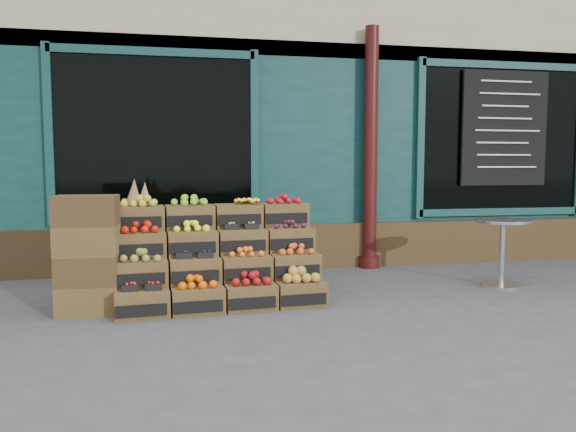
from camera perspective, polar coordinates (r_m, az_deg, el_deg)
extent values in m
plane|color=#414144|center=(5.47, 3.56, -9.53)|extent=(60.00, 60.00, 0.00)
cube|color=#103836|center=(10.45, -3.90, 10.77)|extent=(12.00, 6.00, 4.80)
cube|color=#103836|center=(7.49, -0.86, 6.06)|extent=(12.00, 0.12, 3.00)
cube|color=#42301A|center=(7.50, -0.75, -3.14)|extent=(12.00, 0.18, 0.60)
cube|color=black|center=(7.30, -13.32, 7.90)|extent=(2.40, 0.06, 2.00)
cube|color=black|center=(8.62, 20.82, 7.28)|extent=(2.40, 0.06, 2.00)
cylinder|color=#380D0D|center=(7.61, 8.40, 6.75)|extent=(0.18, 0.18, 3.20)
cube|color=black|center=(8.56, 21.15, 8.29)|extent=(1.30, 0.04, 1.60)
cube|color=brown|center=(5.39, -14.58, -8.58)|extent=(0.51, 0.37, 0.24)
cube|color=black|center=(5.22, -14.53, -9.31)|extent=(0.45, 0.05, 0.11)
cube|color=red|center=(5.36, -14.61, -7.14)|extent=(0.41, 0.28, 0.03)
cube|color=brown|center=(5.42, -9.17, -8.40)|extent=(0.51, 0.37, 0.24)
cube|color=black|center=(5.26, -8.94, -9.11)|extent=(0.45, 0.05, 0.11)
cube|color=#F15800|center=(5.39, -9.19, -6.69)|extent=(0.41, 0.28, 0.09)
cube|color=brown|center=(5.50, -3.87, -8.15)|extent=(0.51, 0.37, 0.24)
cube|color=black|center=(5.34, -3.47, -8.84)|extent=(0.45, 0.05, 0.11)
cube|color=maroon|center=(5.46, -3.88, -6.43)|extent=(0.41, 0.28, 0.09)
cube|color=brown|center=(5.62, 1.24, -7.84)|extent=(0.51, 0.37, 0.24)
cube|color=black|center=(5.46, 1.79, -8.50)|extent=(0.45, 0.05, 0.11)
cube|color=#B7862F|center=(5.58, 1.24, -6.05)|extent=(0.41, 0.28, 0.11)
cube|color=brown|center=(5.54, -14.68, -5.63)|extent=(0.51, 0.37, 0.24)
cube|color=black|center=(5.37, -14.64, -6.24)|extent=(0.45, 0.05, 0.11)
cube|color=olive|center=(5.51, -14.72, -3.96)|extent=(0.41, 0.28, 0.08)
cube|color=brown|center=(5.57, -9.45, -5.47)|extent=(0.51, 0.37, 0.24)
cube|color=black|center=(5.40, -9.23, -6.07)|extent=(0.45, 0.05, 0.11)
cube|color=navy|center=(5.55, -9.47, -4.09)|extent=(0.41, 0.28, 0.03)
cube|color=brown|center=(5.65, -4.31, -5.27)|extent=(0.51, 0.37, 0.24)
cube|color=black|center=(5.48, -3.94, -5.85)|extent=(0.45, 0.05, 0.11)
cube|color=orange|center=(5.62, -4.32, -3.71)|extent=(0.41, 0.28, 0.07)
cube|color=brown|center=(5.77, 0.65, -5.03)|extent=(0.51, 0.37, 0.24)
cube|color=black|center=(5.60, 1.16, -5.59)|extent=(0.45, 0.05, 0.11)
cube|color=#C74D1F|center=(5.74, 0.65, -3.45)|extent=(0.41, 0.28, 0.08)
cube|color=brown|center=(5.71, -14.77, -2.84)|extent=(0.51, 0.37, 0.24)
cube|color=black|center=(5.53, -14.74, -3.34)|extent=(0.45, 0.05, 0.11)
cube|color=red|center=(5.69, -14.81, -1.21)|extent=(0.41, 0.28, 0.08)
cube|color=brown|center=(5.74, -9.71, -2.70)|extent=(0.51, 0.37, 0.24)
cube|color=black|center=(5.56, -9.51, -3.20)|extent=(0.45, 0.05, 0.11)
cube|color=#FFF423|center=(5.72, -9.73, -1.10)|extent=(0.41, 0.28, 0.08)
cube|color=brown|center=(5.81, -4.73, -2.54)|extent=(0.51, 0.37, 0.24)
cube|color=black|center=(5.64, -4.38, -3.03)|extent=(0.45, 0.05, 0.11)
cube|color=#9EC951|center=(5.79, -4.74, -1.21)|extent=(0.41, 0.28, 0.03)
cube|color=brown|center=(5.92, 0.09, -2.37)|extent=(0.51, 0.37, 0.24)
cube|color=black|center=(5.76, 0.57, -2.84)|extent=(0.45, 0.05, 0.11)
cube|color=#3A132E|center=(5.91, 0.09, -0.90)|extent=(0.41, 0.28, 0.06)
cube|color=brown|center=(5.88, -14.86, -0.21)|extent=(0.51, 0.37, 0.24)
cube|color=black|center=(5.71, -14.83, -0.62)|extent=(0.45, 0.05, 0.11)
cube|color=gold|center=(5.87, -14.90, 1.38)|extent=(0.41, 0.28, 0.08)
cube|color=brown|center=(5.91, -9.95, -0.09)|extent=(0.51, 0.37, 0.24)
cube|color=black|center=(5.74, -9.77, -0.49)|extent=(0.45, 0.05, 0.11)
cube|color=#7ABC30|center=(5.90, -9.98, 1.49)|extent=(0.41, 0.28, 0.08)
cube|color=brown|center=(5.98, -5.12, 0.03)|extent=(0.51, 0.37, 0.24)
cube|color=black|center=(5.81, -4.80, -0.36)|extent=(0.45, 0.05, 0.11)
cube|color=yellow|center=(5.97, -5.13, 1.56)|extent=(0.41, 0.28, 0.08)
cube|color=brown|center=(6.09, -0.44, 0.15)|extent=(0.51, 0.37, 0.24)
cube|color=black|center=(5.92, 0.02, -0.23)|extent=(0.45, 0.05, 0.11)
cube|color=#AE0D1B|center=(6.08, -0.44, 1.63)|extent=(0.41, 0.28, 0.07)
cube|color=#42301A|center=(5.65, -6.83, -7.80)|extent=(2.02, 0.48, 0.24)
cube|color=#42301A|center=(5.83, -7.16, -6.18)|extent=(2.02, 0.48, 0.49)
cube|color=#42301A|center=(6.01, -7.47, -4.66)|extent=(2.02, 0.48, 0.73)
cone|color=olive|center=(5.87, -15.38, 2.33)|extent=(0.17, 0.17, 0.28)
cone|color=olive|center=(5.90, -14.35, 2.19)|extent=(0.15, 0.15, 0.24)
cube|color=brown|center=(5.63, -19.53, -7.95)|extent=(0.57, 0.41, 0.28)
cube|color=#42301A|center=(5.58, -19.62, -5.16)|extent=(0.57, 0.41, 0.28)
cube|color=brown|center=(5.53, -19.71, -2.33)|extent=(0.57, 0.41, 0.28)
cube|color=#42301A|center=(5.51, -19.80, 0.54)|extent=(0.57, 0.41, 0.28)
cylinder|color=#B3B5BA|center=(6.93, 20.81, -6.58)|extent=(0.45, 0.45, 0.03)
cylinder|color=#B3B5BA|center=(6.86, 20.91, -3.61)|extent=(0.06, 0.06, 0.74)
cylinder|color=#B3B5BA|center=(6.82, 21.01, -0.46)|extent=(0.61, 0.61, 0.03)
imported|color=#19581D|center=(8.00, -12.69, 1.68)|extent=(0.73, 0.54, 1.83)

